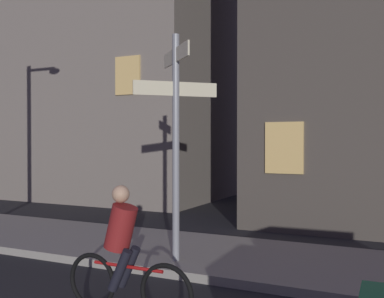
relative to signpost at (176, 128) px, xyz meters
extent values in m
cube|color=gray|center=(-1.37, 0.86, -2.31)|extent=(40.00, 2.86, 0.14)
cylinder|color=gray|center=(0.00, 0.00, -0.34)|extent=(0.12, 0.12, 3.80)
cube|color=beige|center=(0.00, 0.00, 1.21)|extent=(0.98, 0.98, 0.24)
cube|color=beige|center=(0.00, 0.00, 0.65)|extent=(1.06, 1.06, 0.24)
torus|color=black|center=(1.01, -2.14, -2.02)|extent=(0.72, 0.07, 0.72)
torus|color=black|center=(-0.09, -2.12, -2.02)|extent=(0.72, 0.07, 0.72)
cylinder|color=red|center=(0.46, -2.13, -1.77)|extent=(1.00, 0.06, 0.04)
cylinder|color=maroon|center=(0.36, -2.13, -1.30)|extent=(0.46, 0.33, 0.61)
sphere|color=tan|center=(0.36, -2.13, -0.88)|extent=(0.22, 0.22, 0.22)
cylinder|color=black|center=(0.41, -2.04, -1.80)|extent=(0.34, 0.13, 0.55)
cylinder|color=black|center=(0.40, -2.22, -1.80)|extent=(0.34, 0.13, 0.55)
cube|color=slate|center=(-7.74, 9.33, 5.74)|extent=(9.79, 8.11, 16.25)
cube|color=#F2C672|center=(-4.48, 5.24, 1.83)|extent=(0.90, 0.06, 1.20)
cube|color=#F2C672|center=(0.89, 3.68, -0.38)|extent=(0.90, 0.06, 1.20)
camera|label=1|loc=(3.64, -6.86, -0.23)|focal=43.20mm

